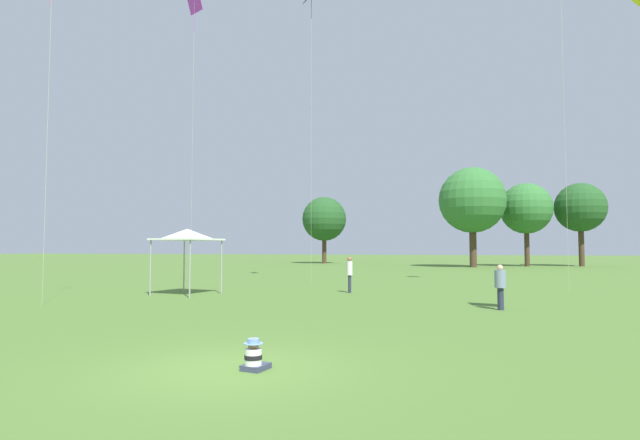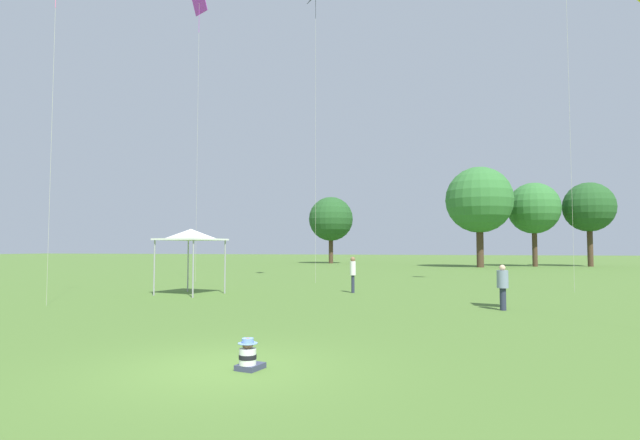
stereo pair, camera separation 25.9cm
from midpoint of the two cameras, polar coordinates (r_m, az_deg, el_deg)
The scene contains 11 objects.
ground_plane at distance 9.62m, azimuth -10.45°, elevation -16.36°, with size 300.00×300.00×0.00m, color #4C702D.
seated_toddler at distance 9.38m, azimuth -7.37°, elevation -15.19°, with size 0.47×0.54×0.58m.
person_standing_0 at distance 18.89m, azimuth 20.52°, elevation -6.82°, with size 0.55×0.55×1.60m.
person_standing_2 at distance 24.55m, azimuth 4.08°, elevation -5.80°, with size 0.29×0.29×1.76m.
canopy_tent at distance 24.42m, azimuth -14.25°, elevation -1.69°, with size 2.99×2.99×3.10m.
kite_2 at distance 35.07m, azimuth -0.27°, elevation 23.52°, with size 1.32×1.36×19.14m.
kite_3 at distance 36.62m, azimuth -13.43°, elevation 22.22°, with size 1.38×1.00×19.05m.
distant_tree_0 at distance 66.88m, azimuth 28.48°, elevation 1.28°, with size 5.83×5.83×9.92m.
distant_tree_1 at distance 64.01m, azimuth 23.35°, elevation 1.22°, with size 6.03×6.03×9.89m.
distant_tree_2 at distance 70.62m, azimuth 1.36°, elevation 0.11°, with size 6.23×6.23×9.41m.
distant_tree_3 at distance 59.35m, azimuth 17.86°, elevation 2.18°, with size 7.49×7.49×11.38m.
Camera 2 is at (4.18, -8.41, 2.20)m, focal length 28.00 mm.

